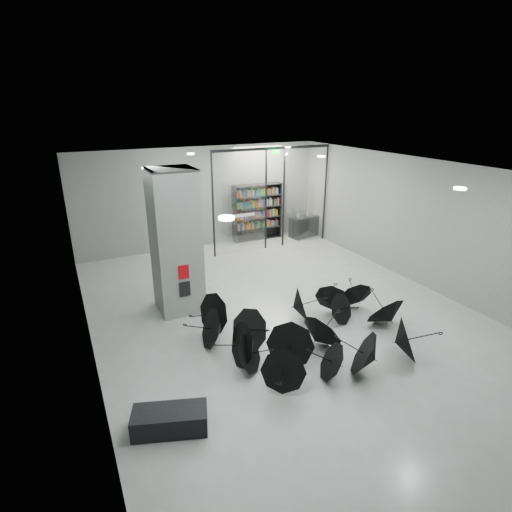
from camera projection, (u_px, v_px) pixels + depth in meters
name	position (u px, v px, depth m)	size (l,w,h in m)	color
room	(293.00, 219.00, 10.17)	(14.00, 14.02, 4.01)	gray
column	(176.00, 242.00, 11.12)	(1.20, 1.20, 4.00)	slate
fire_cabinet	(184.00, 272.00, 10.83)	(0.28, 0.04, 0.38)	#A50A07
info_panel	(185.00, 289.00, 11.00)	(0.30, 0.03, 0.42)	black
exit_sign	(276.00, 152.00, 15.27)	(0.30, 0.06, 0.15)	#0CE533
glass_partition	(273.00, 195.00, 16.01)	(5.06, 0.08, 4.00)	silver
bench	(170.00, 420.00, 7.33)	(1.33, 0.57, 0.43)	black
bookshelf	(257.00, 212.00, 17.40)	(2.16, 0.43, 2.38)	black
shop_counter	(306.00, 226.00, 18.04)	(1.51, 0.60, 0.90)	black
umbrella_cluster	(306.00, 335.00, 9.82)	(5.39, 4.54, 1.33)	black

